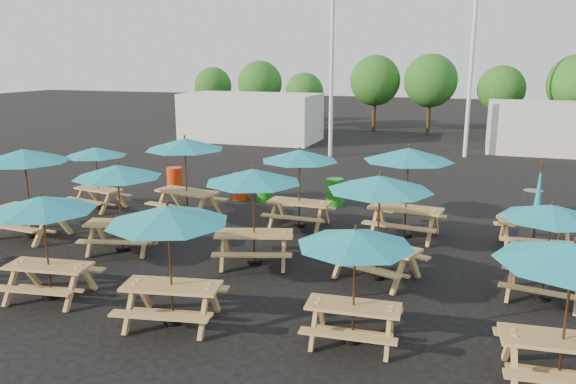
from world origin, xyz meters
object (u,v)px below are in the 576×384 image
(picnic_unit_4, at_px, (118,175))
(waste_bin_1, at_px, (241,186))
(picnic_unit_11, at_px, (408,159))
(picnic_unit_6, at_px, (168,220))
(waste_bin_3, at_px, (335,192))
(picnic_unit_3, at_px, (42,209))
(picnic_unit_5, at_px, (185,148))
(picnic_unit_1, at_px, (24,160))
(picnic_unit_14, at_px, (536,214))
(picnic_unit_2, at_px, (96,155))
(picnic_unit_10, at_px, (380,188))
(waste_bin_0, at_px, (175,180))
(picnic_unit_8, at_px, (300,159))
(picnic_unit_7, at_px, (253,180))
(picnic_unit_12, at_px, (573,261))
(waste_bin_4, at_px, (532,205))
(picnic_unit_13, at_px, (551,216))
(picnic_unit_9, at_px, (355,243))
(waste_bin_2, at_px, (264,188))

(picnic_unit_4, xyz_separation_m, waste_bin_1, (0.71, 6.02, -1.53))
(picnic_unit_11, bearing_deg, picnic_unit_6, -110.41)
(waste_bin_1, relative_size, waste_bin_3, 1.00)
(picnic_unit_3, relative_size, picnic_unit_5, 0.86)
(picnic_unit_4, height_order, picnic_unit_6, picnic_unit_6)
(picnic_unit_1, relative_size, picnic_unit_5, 0.93)
(picnic_unit_14, bearing_deg, picnic_unit_2, 175.90)
(picnic_unit_6, bearing_deg, picnic_unit_4, 125.83)
(picnic_unit_5, bearing_deg, picnic_unit_3, -77.11)
(picnic_unit_10, distance_m, waste_bin_0, 10.63)
(picnic_unit_8, bearing_deg, picnic_unit_3, -115.19)
(picnic_unit_1, height_order, picnic_unit_2, picnic_unit_1)
(picnic_unit_7, height_order, waste_bin_1, picnic_unit_7)
(picnic_unit_12, bearing_deg, picnic_unit_6, 175.66)
(waste_bin_4, bearing_deg, waste_bin_3, -177.29)
(picnic_unit_11, distance_m, picnic_unit_13, 4.68)
(picnic_unit_12, distance_m, waste_bin_0, 15.30)
(picnic_unit_5, distance_m, picnic_unit_6, 7.39)
(picnic_unit_11, bearing_deg, picnic_unit_13, -39.16)
(picnic_unit_3, bearing_deg, picnic_unit_7, 36.64)
(picnic_unit_10, relative_size, waste_bin_1, 3.24)
(picnic_unit_11, xyz_separation_m, waste_bin_0, (-8.83, 2.70, -1.75))
(picnic_unit_14, distance_m, waste_bin_1, 9.73)
(picnic_unit_4, xyz_separation_m, picnic_unit_8, (3.69, 3.51, 0.04))
(picnic_unit_10, height_order, waste_bin_4, picnic_unit_10)
(picnic_unit_3, xyz_separation_m, picnic_unit_10, (6.22, 3.26, 0.17))
(waste_bin_4, bearing_deg, picnic_unit_2, -166.50)
(picnic_unit_7, distance_m, picnic_unit_8, 3.29)
(picnic_unit_7, bearing_deg, picnic_unit_1, 163.14)
(picnic_unit_1, height_order, picnic_unit_5, picnic_unit_1)
(picnic_unit_9, height_order, waste_bin_4, picnic_unit_9)
(picnic_unit_12, xyz_separation_m, picnic_unit_14, (0.12, 6.59, -1.04))
(picnic_unit_6, xyz_separation_m, picnic_unit_7, (0.26, 3.41, 0.05))
(picnic_unit_3, relative_size, waste_bin_1, 2.65)
(picnic_unit_6, relative_size, picnic_unit_13, 1.14)
(picnic_unit_5, distance_m, picnic_unit_12, 11.89)
(waste_bin_1, xyz_separation_m, waste_bin_2, (0.88, 0.04, 0.00))
(picnic_unit_13, distance_m, waste_bin_3, 8.59)
(picnic_unit_3, height_order, waste_bin_1, picnic_unit_3)
(waste_bin_0, bearing_deg, picnic_unit_6, -60.24)
(picnic_unit_9, relative_size, picnic_unit_11, 0.79)
(picnic_unit_14, bearing_deg, picnic_unit_7, -158.16)
(picnic_unit_2, relative_size, picnic_unit_5, 0.83)
(waste_bin_0, bearing_deg, picnic_unit_5, -53.71)
(picnic_unit_8, relative_size, waste_bin_1, 2.54)
(picnic_unit_1, distance_m, picnic_unit_10, 9.64)
(picnic_unit_2, relative_size, waste_bin_0, 2.56)
(picnic_unit_8, height_order, picnic_unit_9, picnic_unit_8)
(waste_bin_1, xyz_separation_m, waste_bin_3, (3.37, 0.22, 0.00))
(picnic_unit_1, height_order, waste_bin_0, picnic_unit_1)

